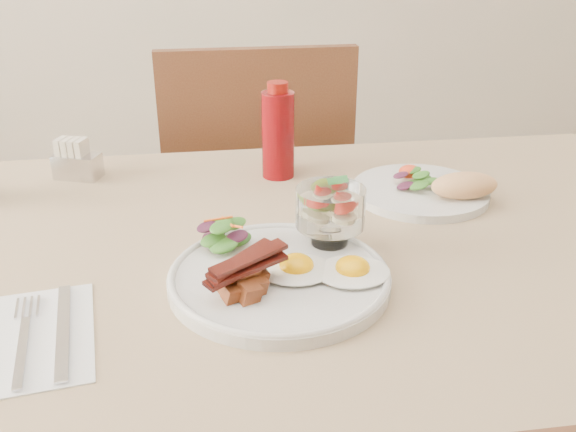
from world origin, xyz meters
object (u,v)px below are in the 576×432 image
(main_plate, at_px, (279,279))
(hot_sauce_bottle, at_px, (282,133))
(chair_far, at_px, (256,206))
(fruit_cup, at_px, (330,208))
(sugar_caddy, at_px, (76,162))
(second_plate, at_px, (430,189))
(table, at_px, (299,306))
(ketchup_bottle, at_px, (278,133))

(main_plate, bearing_deg, hot_sauce_bottle, 81.65)
(hot_sauce_bottle, bearing_deg, chair_far, 93.09)
(fruit_cup, relative_size, sugar_caddy, 1.08)
(fruit_cup, distance_m, second_plate, 0.27)
(sugar_caddy, bearing_deg, table, -24.12)
(table, distance_m, second_plate, 0.31)
(second_plate, relative_size, ketchup_bottle, 1.35)
(hot_sauce_bottle, xyz_separation_m, sugar_caddy, (-0.36, 0.02, -0.04))
(table, distance_m, ketchup_bottle, 0.33)
(chair_far, height_order, hot_sauce_bottle, chair_far)
(ketchup_bottle, relative_size, sugar_caddy, 1.92)
(main_plate, relative_size, second_plate, 1.23)
(hot_sauce_bottle, bearing_deg, fruit_cup, -86.19)
(chair_far, distance_m, ketchup_bottle, 0.48)
(fruit_cup, bearing_deg, second_plate, 39.01)
(table, relative_size, second_plate, 5.85)
(chair_far, height_order, main_plate, chair_far)
(chair_far, relative_size, fruit_cup, 9.80)
(table, height_order, chair_far, chair_far)
(ketchup_bottle, bearing_deg, chair_far, 91.33)
(chair_far, bearing_deg, second_plate, -64.28)
(ketchup_bottle, height_order, hot_sauce_bottle, ketchup_bottle)
(ketchup_bottle, xyz_separation_m, hot_sauce_bottle, (0.01, 0.02, -0.01))
(ketchup_bottle, bearing_deg, main_plate, -97.34)
(chair_far, xyz_separation_m, ketchup_bottle, (0.01, -0.37, 0.31))
(main_plate, relative_size, hot_sauce_bottle, 1.88)
(main_plate, xyz_separation_m, fruit_cup, (0.08, 0.07, 0.06))
(second_plate, distance_m, hot_sauce_bottle, 0.28)
(ketchup_bottle, height_order, sugar_caddy, ketchup_bottle)
(fruit_cup, relative_size, ketchup_bottle, 0.56)
(second_plate, bearing_deg, table, -147.14)
(hot_sauce_bottle, height_order, sugar_caddy, hot_sauce_bottle)
(fruit_cup, bearing_deg, table, 169.58)
(ketchup_bottle, relative_size, hot_sauce_bottle, 1.13)
(table, distance_m, chair_far, 0.68)
(fruit_cup, distance_m, ketchup_bottle, 0.30)
(table, xyz_separation_m, sugar_caddy, (-0.34, 0.33, 0.12))
(fruit_cup, height_order, second_plate, fruit_cup)
(main_plate, xyz_separation_m, hot_sauce_bottle, (0.06, 0.39, 0.06))
(second_plate, bearing_deg, main_plate, -140.00)
(table, height_order, ketchup_bottle, ketchup_bottle)
(main_plate, height_order, sugar_caddy, sugar_caddy)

